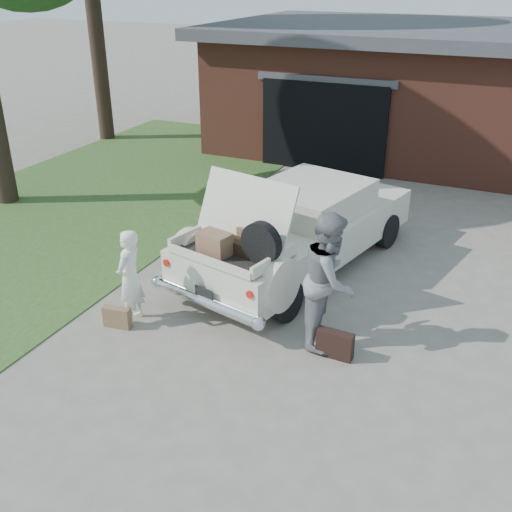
% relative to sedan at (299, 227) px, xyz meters
% --- Properties ---
extents(ground, '(90.00, 90.00, 0.00)m').
position_rel_sedan_xyz_m(ground, '(0.11, -2.63, -0.72)').
color(ground, gray).
rests_on(ground, ground).
extents(grass_strip, '(6.00, 16.00, 0.02)m').
position_rel_sedan_xyz_m(grass_strip, '(-5.39, 0.37, -0.71)').
color(grass_strip, '#2D4C1E').
rests_on(grass_strip, ground).
extents(house, '(12.80, 7.80, 3.30)m').
position_rel_sedan_xyz_m(house, '(1.10, 8.84, 0.95)').
color(house, brown).
rests_on(house, ground).
extents(sedan, '(2.95, 5.20, 1.96)m').
position_rel_sedan_xyz_m(sedan, '(0.00, 0.00, 0.00)').
color(sedan, beige).
rests_on(sedan, ground).
extents(woman_left, '(0.39, 0.55, 1.43)m').
position_rel_sedan_xyz_m(woman_left, '(-1.56, -2.67, -0.00)').
color(woman_left, white).
rests_on(woman_left, ground).
extents(woman_right, '(0.82, 1.00, 1.89)m').
position_rel_sedan_xyz_m(woman_right, '(1.17, -1.99, 0.22)').
color(woman_right, gray).
rests_on(woman_right, ground).
extents(suitcase_left, '(0.42, 0.18, 0.31)m').
position_rel_sedan_xyz_m(suitcase_left, '(-1.67, -2.91, -0.56)').
color(suitcase_left, olive).
rests_on(suitcase_left, ground).
extents(suitcase_right, '(0.49, 0.17, 0.38)m').
position_rel_sedan_xyz_m(suitcase_right, '(1.39, -2.33, -0.53)').
color(suitcase_right, black).
rests_on(suitcase_right, ground).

